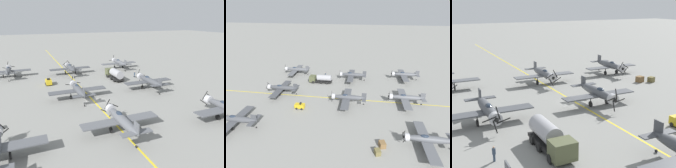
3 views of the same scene
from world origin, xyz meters
The scene contains 10 objects.
ground_plane centered at (0.00, 0.00, 0.00)m, with size 400.00×400.00×0.00m, color gray.
taxiway_stripe centered at (0.00, 0.00, 0.00)m, with size 0.30×160.00×0.01m, color yellow.
airplane_mid_right centered at (14.72, 2.65, 2.01)m, with size 12.00×9.98×3.76m.
airplane_mid_center centered at (-2.48, 2.60, 2.01)m, with size 12.00×9.98×3.78m.
airplane_near_center centered at (-0.19, -13.52, 2.01)m, with size 12.00×9.98×3.65m.
airplane_near_left centered at (-16.79, -14.52, 2.01)m, with size 12.00×9.98×3.65m.
fuel_tanker centered at (10.60, 13.61, 1.51)m, with size 2.68×8.00×2.98m.
ground_crew_walking centered at (16.64, 13.13, 0.91)m, with size 0.36×0.36×1.66m.
supply_crate_by_tanker centered at (-20.03, -4.79, 0.52)m, with size 1.25×1.04×1.04m, color brown.
supply_crate_mid_lane centered at (-17.97, -5.83, 0.59)m, with size 1.41×1.17×1.17m, color brown.
Camera 3 is at (23.18, 41.84, 15.65)m, focal length 50.00 mm.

